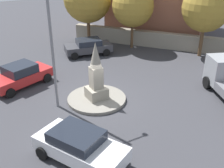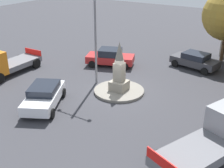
% 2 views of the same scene
% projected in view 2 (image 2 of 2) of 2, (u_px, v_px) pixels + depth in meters
% --- Properties ---
extents(ground_plane, '(80.00, 80.00, 0.00)m').
position_uv_depth(ground_plane, '(119.00, 92.00, 21.19)').
color(ground_plane, '#38383D').
extents(traffic_island, '(3.66, 3.66, 0.19)m').
position_uv_depth(traffic_island, '(119.00, 91.00, 21.15)').
color(traffic_island, gray).
rests_on(traffic_island, ground).
extents(monument, '(1.15, 1.15, 3.60)m').
position_uv_depth(monument, '(119.00, 71.00, 20.50)').
color(monument, gray).
rests_on(monument, traffic_island).
extents(streetlamp, '(2.69, 0.28, 8.70)m').
position_uv_depth(streetlamp, '(95.00, 16.00, 20.64)').
color(streetlamp, slate).
rests_on(streetlamp, ground).
extents(car_white_passing, '(3.57, 4.60, 1.46)m').
position_uv_depth(car_white_passing, '(44.00, 95.00, 18.94)').
color(car_white_passing, silver).
rests_on(car_white_passing, ground).
extents(car_red_parked_left, '(4.56, 3.18, 1.55)m').
position_uv_depth(car_red_parked_left, '(110.00, 57.00, 26.01)').
color(car_red_parked_left, '#B22323').
rests_on(car_red_parked_left, ground).
extents(car_dark_grey_far_side, '(4.33, 2.64, 1.40)m').
position_uv_depth(car_dark_grey_far_side, '(195.00, 60.00, 25.39)').
color(car_dark_grey_far_side, '#38383D').
rests_on(car_dark_grey_far_side, ground).
extents(truck_orange_near_island, '(2.40, 5.57, 2.28)m').
position_uv_depth(truck_orange_near_island, '(1.00, 64.00, 23.57)').
color(truck_orange_near_island, orange).
rests_on(truck_orange_near_island, ground).
extents(truck_grey_approaching, '(4.07, 6.01, 2.22)m').
position_uv_depth(truck_grey_approaching, '(215.00, 138.00, 14.08)').
color(truck_grey_approaching, gray).
rests_on(truck_grey_approaching, ground).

